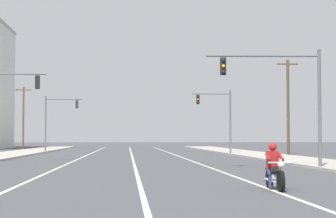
{
  "coord_description": "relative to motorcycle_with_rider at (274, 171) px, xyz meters",
  "views": [
    {
      "loc": [
        -0.51,
        -8.45,
        1.63
      ],
      "look_at": [
        1.63,
        23.89,
        3.12
      ],
      "focal_mm": 66.18,
      "sensor_mm": 36.0,
      "label": 1
    }
  ],
  "objects": [
    {
      "name": "lane_stripe_right",
      "position": [
        -0.11,
        34.37,
        -0.58
      ],
      "size": [
        0.16,
        100.0,
        0.01
      ],
      "primitive_type": "cube",
      "color": "beige",
      "rests_on": "ground"
    },
    {
      "name": "traffic_signal_mid_left",
      "position": [
        -12.41,
        49.73,
        3.46
      ],
      "size": [
        4.1,
        0.54,
        6.2
      ],
      "color": "#56565B",
      "rests_on": "ground"
    },
    {
      "name": "motorcycle_with_rider",
      "position": [
        0.0,
        0.0,
        0.0
      ],
      "size": [
        0.7,
        2.19,
        1.46
      ],
      "color": "black",
      "rests_on": "ground"
    },
    {
      "name": "sidewalk_kerb_right",
      "position": [
        7.22,
        29.37,
        -0.52
      ],
      "size": [
        4.4,
        110.0,
        0.14
      ],
      "primitive_type": "cube",
      "color": "#ADA89E",
      "rests_on": "ground"
    },
    {
      "name": "traffic_signal_mid_right",
      "position": [
        4.34,
        40.19,
        3.44
      ],
      "size": [
        3.77,
        0.37,
        6.2
      ],
      "color": "#56565B",
      "rests_on": "ground"
    },
    {
      "name": "traffic_signal_near_left",
      "position": [
        -12.75,
        22.39,
        3.45
      ],
      "size": [
        3.97,
        0.41,
        6.2
      ],
      "color": "#56565B",
      "rests_on": "ground"
    },
    {
      "name": "traffic_signal_near_right",
      "position": [
        3.6,
        12.33,
        3.58
      ],
      "size": [
        5.96,
        0.46,
        6.2
      ],
      "color": "#56565B",
      "rests_on": "ground"
    },
    {
      "name": "lane_stripe_center",
      "position": [
        -4.15,
        34.37,
        -0.58
      ],
      "size": [
        0.16,
        100.0,
        0.01
      ],
      "primitive_type": "cube",
      "color": "beige",
      "rests_on": "ground"
    },
    {
      "name": "utility_pole_right_far",
      "position": [
        10.57,
        38.26,
        4.09
      ],
      "size": [
        2.03,
        0.26,
        8.96
      ],
      "color": "#4C3828",
      "rests_on": "ground"
    },
    {
      "name": "utility_pole_left_far",
      "position": [
        -19.11,
        68.69,
        3.98
      ],
      "size": [
        2.2,
        0.26,
        8.7
      ],
      "color": "brown",
      "rests_on": "ground"
    },
    {
      "name": "lane_stripe_left",
      "position": [
        -8.25,
        34.37,
        -0.58
      ],
      "size": [
        0.16,
        100.0,
        0.01
      ],
      "primitive_type": "cube",
      "color": "beige",
      "rests_on": "ground"
    }
  ]
}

